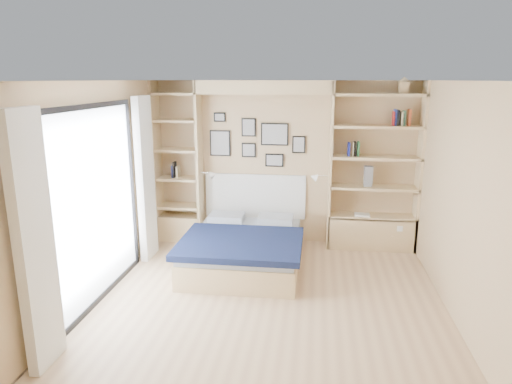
# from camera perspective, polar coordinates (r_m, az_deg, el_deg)

# --- Properties ---
(ground) EXTENTS (4.50, 4.50, 0.00)m
(ground) POSITION_cam_1_polar(r_m,az_deg,el_deg) (5.35, 1.54, -14.14)
(ground) COLOR tan
(ground) RESTS_ON ground
(room_shell) EXTENTS (4.50, 4.50, 4.50)m
(room_shell) POSITION_cam_1_polar(r_m,az_deg,el_deg) (6.44, -0.37, 1.02)
(room_shell) COLOR tan
(room_shell) RESTS_ON ground
(bed) EXTENTS (1.58, 2.07, 1.07)m
(bed) POSITION_cam_1_polar(r_m,az_deg,el_deg) (6.33, -1.41, -6.92)
(bed) COLOR #DCBE84
(bed) RESTS_ON ground
(photo_gallery) EXTENTS (1.48, 0.02, 0.82)m
(photo_gallery) POSITION_cam_1_polar(r_m,az_deg,el_deg) (7.04, -0.12, 6.49)
(photo_gallery) COLOR black
(photo_gallery) RESTS_ON ground
(reading_lamps) EXTENTS (1.92, 0.12, 0.15)m
(reading_lamps) POSITION_cam_1_polar(r_m,az_deg,el_deg) (6.89, 0.89, 2.07)
(reading_lamps) COLOR silver
(reading_lamps) RESTS_ON ground
(shelf_decor) EXTENTS (3.53, 0.23, 2.03)m
(shelf_decor) POSITION_cam_1_polar(r_m,az_deg,el_deg) (6.84, 12.64, 6.75)
(shelf_decor) COLOR navy
(shelf_decor) RESTS_ON ground
(deck_chair) EXTENTS (0.49, 0.76, 0.73)m
(deck_chair) POSITION_cam_1_polar(r_m,az_deg,el_deg) (6.63, -25.13, -6.54)
(deck_chair) COLOR tan
(deck_chair) RESTS_ON ground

